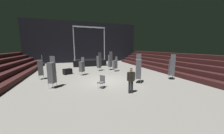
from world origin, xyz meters
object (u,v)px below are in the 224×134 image
object	(u,v)px
chair_stack_mid_centre	(172,67)
chair_stack_rear_left	(138,69)
chair_stack_mid_left	(82,66)
loose_chair_near_man	(102,81)
chair_stack_front_left	(52,72)
man_with_tie	(131,79)
chair_stack_mid_right	(40,67)
chair_stack_rear_right	(115,64)
chair_stack_front_right	(110,61)
stage_riser	(89,62)
equipment_road_case	(68,72)
chair_stack_rear_centre	(99,62)

from	to	relation	value
chair_stack_mid_centre	chair_stack_rear_left	xyz separation A→B (m)	(-3.61, -0.01, 0.04)
chair_stack_mid_left	chair_stack_mid_centre	distance (m)	9.08
loose_chair_near_man	chair_stack_front_left	bearing A→B (deg)	24.34
man_with_tie	loose_chair_near_man	xyz separation A→B (m)	(-1.57, 1.65, -0.43)
chair_stack_front_left	loose_chair_near_man	xyz separation A→B (m)	(3.48, -1.18, -0.66)
chair_stack_front_left	chair_stack_mid_right	xyz separation A→B (m)	(-1.37, 3.08, -0.04)
chair_stack_rear_left	man_with_tie	bearing A→B (deg)	76.98
chair_stack_rear_right	chair_stack_front_right	bearing A→B (deg)	1.86
stage_riser	chair_stack_rear_left	size ratio (longest dim) A/B	2.49
chair_stack_front_right	loose_chair_near_man	bearing A→B (deg)	-124.62
chair_stack_rear_left	loose_chair_near_man	world-z (taller)	chair_stack_rear_left
loose_chair_near_man	equipment_road_case	bearing A→B (deg)	-23.08
man_with_tie	chair_stack_front_right	distance (m)	8.48
stage_riser	chair_stack_rear_left	bearing A→B (deg)	-78.10
stage_riser	loose_chair_near_man	bearing A→B (deg)	-93.97
loose_chair_near_man	chair_stack_mid_right	bearing A→B (deg)	1.73
chair_stack_front_right	chair_stack_rear_right	distance (m)	1.25
chair_stack_front_left	equipment_road_case	bearing A→B (deg)	-72.77
stage_riser	chair_stack_front_right	distance (m)	5.45
man_with_tie	chair_stack_mid_left	world-z (taller)	chair_stack_mid_left
chair_stack_rear_left	chair_stack_rear_right	distance (m)	5.35
chair_stack_mid_right	chair_stack_mid_centre	size ratio (longest dim) A/B	0.96
chair_stack_rear_right	loose_chair_near_man	distance (m)	6.39
chair_stack_mid_right	chair_stack_rear_left	xyz separation A→B (m)	(8.10, -4.06, 0.08)
man_with_tie	chair_stack_mid_right	distance (m)	8.73
stage_riser	chair_stack_rear_right	xyz separation A→B (m)	(2.34, -6.19, 0.32)
loose_chair_near_man	man_with_tie	bearing A→B (deg)	176.64
chair_stack_front_right	chair_stack_mid_right	size ratio (longest dim) A/B	1.07
chair_stack_mid_right	chair_stack_rear_centre	distance (m)	6.59
chair_stack_mid_right	stage_riser	bearing A→B (deg)	-50.81
chair_stack_mid_centre	chair_stack_mid_left	bearing A→B (deg)	179.31
chair_stack_rear_right	equipment_road_case	bearing A→B (deg)	77.00
stage_riser	chair_stack_rear_right	bearing A→B (deg)	-69.30
chair_stack_front_right	chair_stack_rear_left	world-z (taller)	same
chair_stack_mid_left	chair_stack_front_left	bearing A→B (deg)	103.92
chair_stack_mid_centre	chair_stack_mid_right	bearing A→B (deg)	-169.86
chair_stack_rear_centre	equipment_road_case	world-z (taller)	chair_stack_rear_centre
chair_stack_front_left	equipment_road_case	distance (m)	4.73
chair_stack_front_right	man_with_tie	bearing A→B (deg)	-110.31
chair_stack_mid_left	chair_stack_mid_centre	world-z (taller)	chair_stack_mid_centre
man_with_tie	loose_chair_near_man	world-z (taller)	man_with_tie
chair_stack_mid_centre	chair_stack_rear_left	bearing A→B (deg)	-150.55
man_with_tie	chair_stack_mid_right	xyz separation A→B (m)	(-6.42, 5.91, 0.18)
chair_stack_mid_left	loose_chair_near_man	world-z (taller)	chair_stack_mid_left
chair_stack_rear_left	chair_stack_mid_right	bearing A→B (deg)	2.48
man_with_tie	chair_stack_rear_centre	size ratio (longest dim) A/B	0.72
chair_stack_mid_centre	equipment_road_case	bearing A→B (deg)	178.80
chair_stack_front_right	chair_stack_rear_right	world-z (taller)	chair_stack_front_right
chair_stack_front_right	chair_stack_rear_centre	xyz separation A→B (m)	(-1.56, -0.15, -0.04)
chair_stack_mid_left	chair_stack_rear_left	xyz separation A→B (m)	(4.26, -4.54, 0.25)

